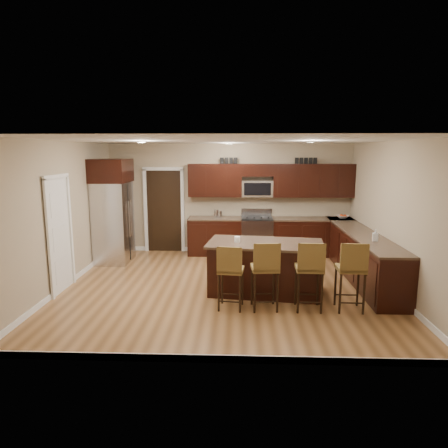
{
  "coord_description": "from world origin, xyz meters",
  "views": [
    {
      "loc": [
        0.24,
        -7.17,
        2.51
      ],
      "look_at": [
        -0.05,
        0.4,
        1.13
      ],
      "focal_mm": 32.0,
      "sensor_mm": 36.0,
      "label": 1
    }
  ],
  "objects_px": {
    "range": "(257,236)",
    "refrigerator": "(113,210)",
    "island": "(265,269)",
    "stool_extra": "(352,269)",
    "stool_left": "(230,270)",
    "stool_mid": "(265,268)",
    "stool_right": "(310,268)"
  },
  "relations": [
    {
      "from": "island",
      "to": "stool_mid",
      "type": "bearing_deg",
      "value": -86.03
    },
    {
      "from": "range",
      "to": "refrigerator",
      "type": "xyz_separation_m",
      "value": [
        -3.3,
        -0.78,
        0.73
      ]
    },
    {
      "from": "island",
      "to": "stool_left",
      "type": "relative_size",
      "value": 2.02
    },
    {
      "from": "island",
      "to": "stool_extra",
      "type": "bearing_deg",
      "value": -25.91
    },
    {
      "from": "stool_left",
      "to": "stool_mid",
      "type": "height_order",
      "value": "stool_mid"
    },
    {
      "from": "stool_mid",
      "to": "refrigerator",
      "type": "relative_size",
      "value": 0.48
    },
    {
      "from": "island",
      "to": "refrigerator",
      "type": "distance_m",
      "value": 3.92
    },
    {
      "from": "range",
      "to": "stool_mid",
      "type": "height_order",
      "value": "stool_mid"
    },
    {
      "from": "refrigerator",
      "to": "range",
      "type": "bearing_deg",
      "value": 13.3
    },
    {
      "from": "stool_mid",
      "to": "refrigerator",
      "type": "xyz_separation_m",
      "value": [
        -3.28,
        2.76,
        0.5
      ]
    },
    {
      "from": "stool_right",
      "to": "refrigerator",
      "type": "relative_size",
      "value": 0.48
    },
    {
      "from": "range",
      "to": "stool_right",
      "type": "xyz_separation_m",
      "value": [
        0.68,
        -3.54,
        0.23
      ]
    },
    {
      "from": "range",
      "to": "stool_extra",
      "type": "distance_m",
      "value": 3.79
    },
    {
      "from": "island",
      "to": "stool_extra",
      "type": "distance_m",
      "value": 1.57
    },
    {
      "from": "stool_right",
      "to": "refrigerator",
      "type": "distance_m",
      "value": 4.87
    },
    {
      "from": "island",
      "to": "refrigerator",
      "type": "xyz_separation_m",
      "value": [
        -3.33,
        1.91,
        0.77
      ]
    },
    {
      "from": "range",
      "to": "stool_mid",
      "type": "xyz_separation_m",
      "value": [
        -0.02,
        -3.54,
        0.23
      ]
    },
    {
      "from": "stool_left",
      "to": "refrigerator",
      "type": "distance_m",
      "value": 3.91
    },
    {
      "from": "stool_left",
      "to": "stool_extra",
      "type": "xyz_separation_m",
      "value": [
        1.9,
        -0.0,
        0.04
      ]
    },
    {
      "from": "range",
      "to": "stool_right",
      "type": "distance_m",
      "value": 3.61
    },
    {
      "from": "stool_left",
      "to": "stool_mid",
      "type": "distance_m",
      "value": 0.56
    },
    {
      "from": "range",
      "to": "refrigerator",
      "type": "distance_m",
      "value": 3.47
    },
    {
      "from": "range",
      "to": "stool_mid",
      "type": "distance_m",
      "value": 3.54
    },
    {
      "from": "stool_left",
      "to": "stool_right",
      "type": "xyz_separation_m",
      "value": [
        1.25,
        -0.0,
        0.04
      ]
    },
    {
      "from": "stool_left",
      "to": "stool_extra",
      "type": "relative_size",
      "value": 0.94
    },
    {
      "from": "island",
      "to": "stool_mid",
      "type": "height_order",
      "value": "stool_mid"
    },
    {
      "from": "stool_mid",
      "to": "stool_right",
      "type": "xyz_separation_m",
      "value": [
        0.7,
        -0.0,
        0.01
      ]
    },
    {
      "from": "range",
      "to": "stool_left",
      "type": "distance_m",
      "value": 3.58
    },
    {
      "from": "stool_left",
      "to": "stool_right",
      "type": "relative_size",
      "value": 0.94
    },
    {
      "from": "refrigerator",
      "to": "stool_mid",
      "type": "bearing_deg",
      "value": -40.02
    },
    {
      "from": "range",
      "to": "stool_extra",
      "type": "bearing_deg",
      "value": -69.41
    },
    {
      "from": "range",
      "to": "refrigerator",
      "type": "relative_size",
      "value": 0.47
    }
  ]
}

